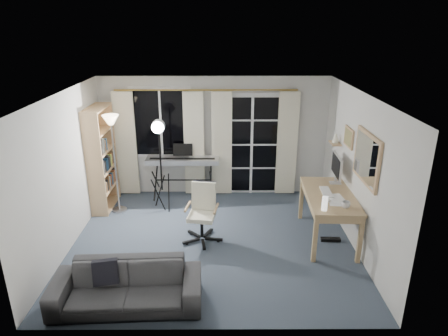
# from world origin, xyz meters

# --- Properties ---
(floor) EXTENTS (4.50, 4.00, 0.02)m
(floor) POSITION_xyz_m (0.00, 0.00, -0.01)
(floor) COLOR #343D4C
(floor) RESTS_ON ground
(window) EXTENTS (1.20, 0.08, 1.40)m
(window) POSITION_xyz_m (-1.05, 1.97, 1.50)
(window) COLOR white
(window) RESTS_ON floor
(french_door) EXTENTS (1.32, 0.09, 2.11)m
(french_door) POSITION_xyz_m (0.75, 1.97, 1.03)
(french_door) COLOR white
(french_door) RESTS_ON floor
(curtains) EXTENTS (3.60, 0.07, 2.13)m
(curtains) POSITION_xyz_m (-0.14, 1.88, 1.09)
(curtains) COLOR gold
(curtains) RESTS_ON floor
(bookshelf) EXTENTS (0.32, 0.91, 1.95)m
(bookshelf) POSITION_xyz_m (-2.12, 1.30, 0.92)
(bookshelf) COLOR tan
(bookshelf) RESTS_ON floor
(torchiere_lamp) EXTENTS (0.35, 0.35, 1.85)m
(torchiere_lamp) POSITION_xyz_m (-1.79, 1.12, 1.49)
(torchiere_lamp) COLOR #B2B2B7
(torchiere_lamp) RESTS_ON floor
(keyboard_piano) EXTENTS (1.43, 0.70, 1.04)m
(keyboard_piano) POSITION_xyz_m (-0.62, 1.70, 0.79)
(keyboard_piano) COLOR black
(keyboard_piano) RESTS_ON floor
(studio_light) EXTENTS (0.32, 0.36, 1.80)m
(studio_light) POSITION_xyz_m (-0.97, 1.12, 1.44)
(studio_light) COLOR black
(studio_light) RESTS_ON floor
(office_chair) EXTENTS (0.65, 0.65, 0.95)m
(office_chair) POSITION_xyz_m (-0.16, 0.12, 0.56)
(office_chair) COLOR black
(office_chair) RESTS_ON floor
(desk) EXTENTS (0.80, 1.51, 0.79)m
(desk) POSITION_xyz_m (1.88, 0.09, 0.70)
(desk) COLOR #9F7752
(desk) RESTS_ON floor
(monitor) EXTENTS (0.20, 0.57, 0.50)m
(monitor) POSITION_xyz_m (2.08, 0.54, 1.09)
(monitor) COLOR silver
(monitor) RESTS_ON desk
(desk_clutter) EXTENTS (0.49, 0.90, 1.01)m
(desk_clutter) POSITION_xyz_m (1.81, -0.14, 0.62)
(desk_clutter) COLOR white
(desk_clutter) RESTS_ON desk
(mug) EXTENTS (0.13, 0.11, 0.13)m
(mug) POSITION_xyz_m (1.98, -0.41, 0.86)
(mug) COLOR silver
(mug) RESTS_ON desk
(wall_mirror) EXTENTS (0.04, 0.94, 0.74)m
(wall_mirror) POSITION_xyz_m (2.22, -0.35, 1.55)
(wall_mirror) COLOR tan
(wall_mirror) RESTS_ON floor
(framed_print) EXTENTS (0.03, 0.42, 0.32)m
(framed_print) POSITION_xyz_m (2.23, 0.55, 1.60)
(framed_print) COLOR tan
(framed_print) RESTS_ON floor
(wall_shelf) EXTENTS (0.16, 0.30, 0.18)m
(wall_shelf) POSITION_xyz_m (2.16, 1.05, 1.41)
(wall_shelf) COLOR tan
(wall_shelf) RESTS_ON floor
(sofa) EXTENTS (1.88, 0.63, 0.73)m
(sofa) POSITION_xyz_m (-1.04, -1.55, 0.36)
(sofa) COLOR #2E2E30
(sofa) RESTS_ON floor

